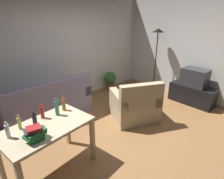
{
  "coord_description": "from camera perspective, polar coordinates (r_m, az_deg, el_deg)",
  "views": [
    {
      "loc": [
        -2.3,
        -2.11,
        2.18
      ],
      "look_at": [
        0.1,
        0.5,
        0.75
      ],
      "focal_mm": 30.25,
      "sensor_mm": 36.0,
      "label": 1
    }
  ],
  "objects": [
    {
      "name": "bottle_tall",
      "position": [
        2.93,
        -16.34,
        -5.34
      ],
      "size": [
        0.06,
        0.06,
        0.27
      ],
      "color": "teal",
      "rests_on": "desk"
    },
    {
      "name": "bottle_clear",
      "position": [
        2.66,
        -29.03,
        -10.93
      ],
      "size": [
        0.05,
        0.05,
        0.22
      ],
      "color": "silver",
      "rests_on": "desk"
    },
    {
      "name": "desk",
      "position": [
        2.82,
        -19.05,
        -12.24
      ],
      "size": [
        1.28,
        0.86,
        0.76
      ],
      "rotation": [
        0.0,
        0.0,
        0.14
      ],
      "color": "#C6B28E",
      "rests_on": "ground_plane"
    },
    {
      "name": "torchiere_lamp",
      "position": [
        5.55,
        13.48,
        13.45
      ],
      "size": [
        0.32,
        0.32,
        1.81
      ],
      "color": "black",
      "rests_on": "ground_plane"
    },
    {
      "name": "armchair",
      "position": [
        4.13,
        7.01,
        -4.93
      ],
      "size": [
        1.18,
        1.15,
        0.92
      ],
      "rotation": [
        0.0,
        0.0,
        2.68
      ],
      "color": "tan",
      "rests_on": "ground_plane"
    },
    {
      "name": "tv_stand",
      "position": [
        5.29,
        22.98,
        -1.36
      ],
      "size": [
        0.44,
        1.1,
        0.48
      ],
      "rotation": [
        0.0,
        0.0,
        1.57
      ],
      "color": "black",
      "rests_on": "ground_plane"
    },
    {
      "name": "potted_plant",
      "position": [
        5.71,
        -0.53,
        3.06
      ],
      "size": [
        0.36,
        0.36,
        0.57
      ],
      "color": "brown",
      "rests_on": "ground_plane"
    },
    {
      "name": "bottle_amber",
      "position": [
        3.06,
        -14.4,
        -4.5
      ],
      "size": [
        0.06,
        0.06,
        0.22
      ],
      "color": "#9E6019",
      "rests_on": "desk"
    },
    {
      "name": "book_stack",
      "position": [
        2.49,
        -22.35,
        -12.26
      ],
      "size": [
        0.28,
        0.21,
        0.18
      ],
      "color": "#236B33",
      "rests_on": "desk"
    },
    {
      "name": "tv",
      "position": [
        5.15,
        23.75,
        3.36
      ],
      "size": [
        0.41,
        0.6,
        0.44
      ],
      "rotation": [
        0.0,
        0.0,
        1.57
      ],
      "color": "#2D2D33",
      "rests_on": "tv_stand"
    },
    {
      "name": "bottle_red",
      "position": [
        2.93,
        -20.38,
        -6.44
      ],
      "size": [
        0.06,
        0.06,
        0.22
      ],
      "color": "#AD2323",
      "rests_on": "desk"
    },
    {
      "name": "wall_right",
      "position": [
        5.4,
        24.3,
        11.24
      ],
      "size": [
        0.1,
        4.4,
        2.7
      ],
      "primitive_type": "cube",
      "color": "silver",
      "rests_on": "ground_plane"
    },
    {
      "name": "ground_plane",
      "position": [
        3.81,
        4.09,
        -13.16
      ],
      "size": [
        5.2,
        4.4,
        0.02
      ],
      "primitive_type": "cube",
      "color": "olive"
    },
    {
      "name": "bottle_dark",
      "position": [
        2.78,
        -22.34,
        -8.43
      ],
      "size": [
        0.06,
        0.06,
        0.21
      ],
      "color": "black",
      "rests_on": "desk"
    },
    {
      "name": "wall_rear",
      "position": [
        4.95,
        -14.62,
        11.64
      ],
      "size": [
        5.2,
        0.1,
        2.7
      ],
      "primitive_type": "cube",
      "color": "silver",
      "rests_on": "ground_plane"
    },
    {
      "name": "bottle_squat",
      "position": [
        2.78,
        -26.19,
        -9.12
      ],
      "size": [
        0.05,
        0.05,
        0.21
      ],
      "color": "#BCB24C",
      "rests_on": "desk"
    },
    {
      "name": "couch",
      "position": [
        4.39,
        -18.93,
        -4.54
      ],
      "size": [
        1.9,
        0.84,
        0.92
      ],
      "rotation": [
        0.0,
        0.0,
        3.14
      ],
      "color": "gray",
      "rests_on": "ground_plane"
    }
  ]
}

